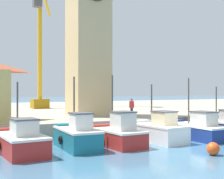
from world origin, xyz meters
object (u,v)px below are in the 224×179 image
(clock_tower, at_px, (88,24))
(fishing_boat_mid_left, at_px, (157,131))
(fishing_boat_far_left, at_px, (20,141))
(dock_worker_near_tower, at_px, (132,108))
(port_crane_near, at_px, (91,58))
(port_crane_far, at_px, (40,62))
(fishing_boat_left_outer, at_px, (77,136))
(mooring_buoy, at_px, (213,149))
(fishing_boat_center, at_px, (196,129))
(fishing_boat_left_inner, at_px, (117,134))
(fishing_boat_mid_right, at_px, (224,126))

(clock_tower, bearing_deg, fishing_boat_mid_left, -84.20)
(fishing_boat_far_left, relative_size, dock_worker_near_tower, 2.91)
(port_crane_near, bearing_deg, port_crane_far, -168.16)
(fishing_boat_left_outer, xyz_separation_m, port_crane_near, (11.87, 24.31, 7.37))
(port_crane_near, height_order, mooring_buoy, port_crane_near)
(port_crane_far, bearing_deg, fishing_boat_center, -77.99)
(fishing_boat_far_left, xyz_separation_m, mooring_buoy, (8.88, -5.12, -0.34))
(fishing_boat_far_left, distance_m, port_crane_far, 24.58)
(port_crane_far, xyz_separation_m, dock_worker_near_tower, (2.92, -17.68, -5.08))
(fishing_boat_center, bearing_deg, fishing_boat_mid_left, 174.47)
(clock_tower, bearing_deg, fishing_boat_left_inner, -103.24)
(port_crane_near, xyz_separation_m, port_crane_far, (-7.96, -1.67, -1.06))
(fishing_boat_mid_right, bearing_deg, fishing_boat_center, -169.65)
(fishing_boat_left_outer, distance_m, dock_worker_near_tower, 8.54)
(fishing_boat_far_left, bearing_deg, fishing_boat_left_inner, -3.21)
(fishing_boat_left_inner, bearing_deg, fishing_boat_mid_left, 3.72)
(dock_worker_near_tower, bearing_deg, fishing_boat_center, -69.74)
(fishing_boat_left_outer, relative_size, fishing_boat_left_inner, 0.97)
(fishing_boat_mid_left, height_order, fishing_boat_center, fishing_boat_center)
(dock_worker_near_tower, bearing_deg, mooring_buoy, -96.81)
(fishing_boat_far_left, bearing_deg, clock_tower, 48.86)
(mooring_buoy, bearing_deg, fishing_boat_mid_left, 89.22)
(port_crane_near, bearing_deg, mooring_buoy, -101.98)
(fishing_boat_mid_right, relative_size, clock_tower, 0.30)
(fishing_boat_far_left, height_order, fishing_boat_mid_right, fishing_boat_far_left)
(port_crane_near, distance_m, port_crane_far, 8.20)
(fishing_boat_mid_right, height_order, dock_worker_near_tower, fishing_boat_mid_right)
(port_crane_far, bearing_deg, fishing_boat_left_outer, -99.81)
(fishing_boat_left_outer, height_order, dock_worker_near_tower, fishing_boat_left_outer)
(fishing_boat_far_left, distance_m, clock_tower, 15.05)
(port_crane_far, bearing_deg, fishing_boat_far_left, -107.56)
(port_crane_near, bearing_deg, fishing_boat_mid_left, -104.19)
(fishing_boat_left_outer, bearing_deg, dock_worker_near_tower, 36.03)
(clock_tower, height_order, port_crane_far, clock_tower)
(fishing_boat_mid_left, distance_m, fishing_boat_center, 3.13)
(port_crane_near, bearing_deg, fishing_boat_center, -97.05)
(mooring_buoy, bearing_deg, clock_tower, 93.51)
(fishing_boat_mid_right, bearing_deg, fishing_boat_left_inner, -176.84)
(mooring_buoy, relative_size, dock_worker_near_tower, 0.42)
(fishing_boat_mid_right, distance_m, port_crane_far, 24.77)
(fishing_boat_left_outer, bearing_deg, fishing_boat_left_inner, -6.96)
(fishing_boat_mid_right, xyz_separation_m, clock_tower, (-7.54, 8.94, 8.87))
(fishing_boat_left_outer, relative_size, clock_tower, 0.24)
(mooring_buoy, bearing_deg, port_crane_near, 78.02)
(fishing_boat_left_inner, relative_size, clock_tower, 0.25)
(fishing_boat_far_left, height_order, dock_worker_near_tower, fishing_boat_far_left)
(fishing_boat_left_outer, xyz_separation_m, fishing_boat_mid_right, (12.30, 0.23, -0.08))
(fishing_boat_mid_left, bearing_deg, fishing_boat_mid_right, 2.89)
(fishing_boat_far_left, height_order, port_crane_near, port_crane_near)
(fishing_boat_left_outer, relative_size, fishing_boat_mid_left, 0.96)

